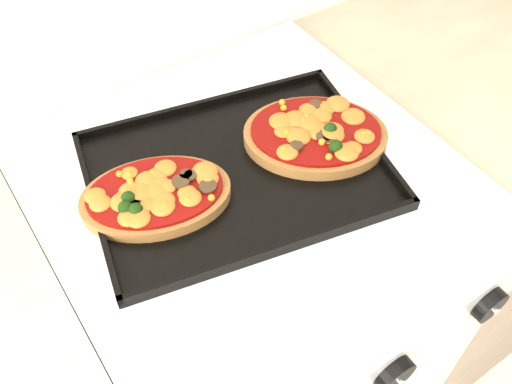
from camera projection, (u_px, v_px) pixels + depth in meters
stove at (251, 322)px, 1.19m from camera, size 0.60×0.60×0.91m
control_panel at (387, 360)px, 0.72m from camera, size 0.60×0.02×0.09m
knob_center at (395, 375)px, 0.70m from camera, size 0.06×0.02×0.06m
knob_right at (490, 305)px, 0.77m from camera, size 0.05×0.02×0.05m
baking_tray at (237, 170)px, 0.83m from camera, size 0.48×0.40×0.02m
pizza_left at (156, 194)px, 0.79m from camera, size 0.25×0.20×0.03m
pizza_right at (315, 133)px, 0.86m from camera, size 0.27×0.26×0.03m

